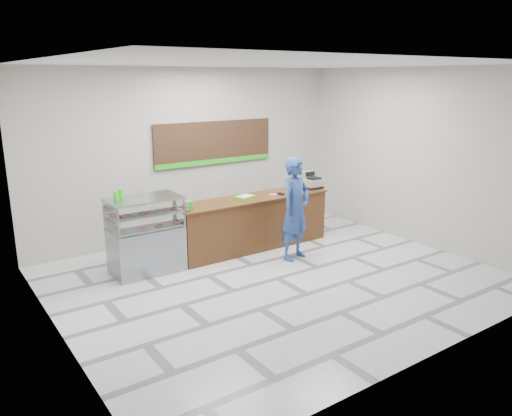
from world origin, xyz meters
TOP-DOWN VIEW (x-y plane):
  - floor at (0.00, 0.00)m, footprint 7.00×7.00m
  - back_wall at (0.00, 3.00)m, footprint 7.00×0.00m
  - ceiling at (0.00, 0.00)m, footprint 7.00×7.00m
  - sales_counter at (0.55, 1.55)m, footprint 3.26×0.76m
  - display_case at (-1.67, 1.55)m, footprint 1.22×0.72m
  - menu_board at (0.55, 2.96)m, footprint 2.80×0.06m
  - cash_register at (2.05, 1.53)m, footprint 0.38×0.40m
  - card_terminal at (1.15, 1.42)m, footprint 0.08×0.15m
  - serving_tray at (0.44, 1.65)m, footprint 0.46×0.38m
  - napkin_box at (-0.94, 1.58)m, footprint 0.12×0.12m
  - straw_cup at (-0.95, 1.66)m, footprint 0.08×0.08m
  - promo_box at (-0.95, 1.38)m, footprint 0.22×0.18m
  - donut_decal at (1.04, 1.51)m, footprint 0.16×0.16m
  - green_cup_left at (-2.10, 1.66)m, footprint 0.09×0.09m
  - green_cup_right at (-1.98, 1.77)m, footprint 0.09×0.09m
  - customer at (0.87, 0.61)m, footprint 0.79×0.62m

SIDE VIEW (x-z plane):
  - floor at x=0.00m, z-range 0.00..0.00m
  - sales_counter at x=0.55m, z-range 0.00..1.03m
  - display_case at x=-1.67m, z-range 0.01..1.34m
  - customer at x=0.87m, z-range 0.00..1.91m
  - donut_decal at x=1.04m, z-range 1.03..1.03m
  - serving_tray at x=0.44m, z-range 1.03..1.05m
  - card_terminal at x=1.15m, z-range 1.03..1.07m
  - napkin_box at x=-0.94m, z-range 1.03..1.14m
  - straw_cup at x=-0.95m, z-range 1.03..1.15m
  - promo_box at x=-0.95m, z-range 1.03..1.20m
  - cash_register at x=2.05m, z-range 0.99..1.34m
  - green_cup_left at x=-2.10m, z-range 1.33..1.47m
  - green_cup_right at x=-1.98m, z-range 1.33..1.48m
  - back_wall at x=0.00m, z-range -1.75..5.25m
  - menu_board at x=0.55m, z-range 1.48..2.38m
  - ceiling at x=0.00m, z-range 3.50..3.50m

